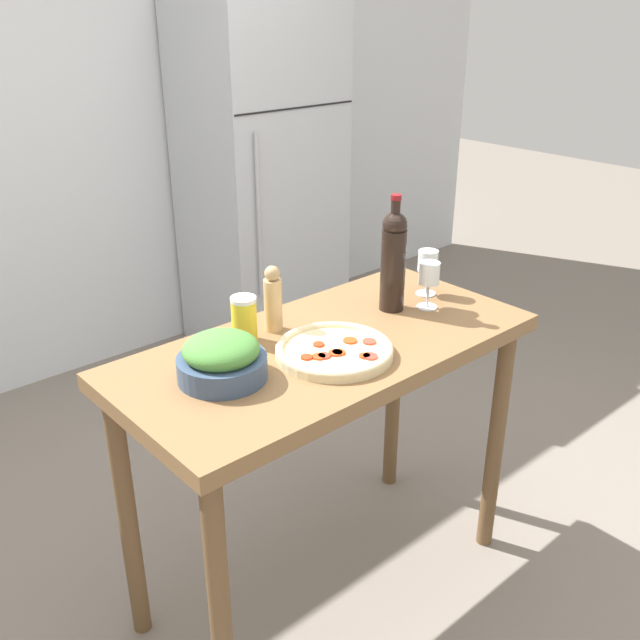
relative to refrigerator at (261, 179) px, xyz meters
name	(u,v)px	position (x,y,z in m)	size (l,w,h in m)	color
ground_plane	(326,581)	(-1.06, -1.71, -0.93)	(14.00, 14.00, 0.00)	slate
wall_back	(32,122)	(-1.06, 0.36, 0.37)	(6.40, 0.06, 2.60)	silver
refrigerator	(261,179)	(0.00, 0.00, 0.00)	(0.76, 0.65, 1.86)	#B7BCC1
prep_counter	(327,380)	(-1.06, -1.71, -0.14)	(1.26, 0.60, 0.92)	brown
wine_bottle	(393,259)	(-0.74, -1.67, 0.16)	(0.08, 0.08, 0.38)	black
wine_glass_near	(429,276)	(-0.64, -1.74, 0.10)	(0.07, 0.07, 0.15)	silver
wine_glass_far	(428,264)	(-0.56, -1.66, 0.10)	(0.07, 0.07, 0.15)	silver
pepper_mill	(273,300)	(-1.12, -1.54, 0.09)	(0.05, 0.05, 0.20)	tan
salad_bowl	(222,359)	(-1.41, -1.69, 0.05)	(0.24, 0.24, 0.13)	#384C6B
homemade_pizza	(334,350)	(-1.10, -1.79, 0.01)	(0.33, 0.33, 0.03)	beige
salt_canister	(244,319)	(-1.23, -1.55, 0.06)	(0.08, 0.08, 0.14)	yellow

